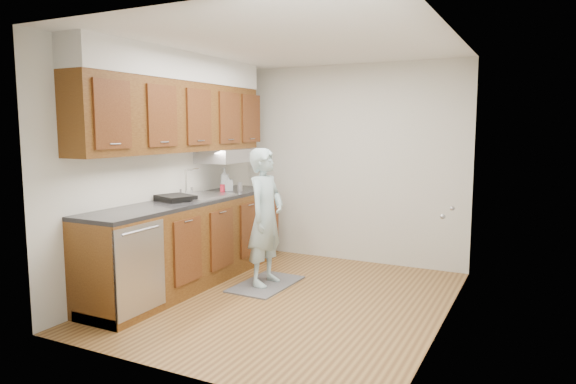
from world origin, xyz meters
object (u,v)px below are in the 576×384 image
(soap_bottle_a, at_px, (225,179))
(soda_can, at_px, (223,189))
(soap_bottle_b, at_px, (228,182))
(person, at_px, (266,208))
(dish_rack, at_px, (176,198))
(steel_can, at_px, (240,187))

(soap_bottle_a, relative_size, soda_can, 2.69)
(soap_bottle_b, bearing_deg, soda_can, -71.90)
(person, height_order, soda_can, person)
(soap_bottle_a, xyz_separation_m, soda_can, (0.11, -0.21, -0.09))
(person, height_order, soap_bottle_a, person)
(soap_bottle_a, distance_m, dish_rack, 0.96)
(soap_bottle_b, distance_m, steel_can, 0.17)
(person, distance_m, soap_bottle_b, 0.96)
(soda_can, relative_size, steel_can, 0.97)
(soap_bottle_a, height_order, soap_bottle_b, soap_bottle_a)
(steel_can, height_order, dish_rack, steel_can)
(dish_rack, bearing_deg, soda_can, 101.91)
(soap_bottle_a, relative_size, dish_rack, 0.76)
(soap_bottle_b, distance_m, soda_can, 0.25)
(steel_can, relative_size, dish_rack, 0.29)
(soda_can, bearing_deg, soap_bottle_b, 108.10)
(person, distance_m, soap_bottle_a, 0.99)
(person, relative_size, soda_can, 15.83)
(person, xyz_separation_m, soap_bottle_b, (-0.80, 0.50, 0.19))
(person, bearing_deg, dish_rack, 120.50)
(soap_bottle_b, bearing_deg, dish_rack, -91.39)
(person, height_order, steel_can, person)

